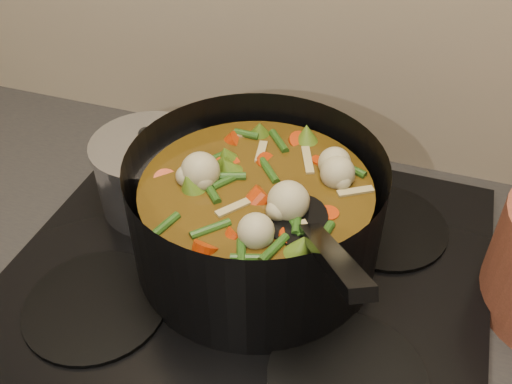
% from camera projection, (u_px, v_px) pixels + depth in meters
% --- Properties ---
extents(stovetop, '(0.62, 0.54, 0.03)m').
position_uv_depth(stovetop, '(250.00, 268.00, 0.78)').
color(stovetop, black).
rests_on(stovetop, counter).
extents(stockpot, '(0.39, 0.43, 0.24)m').
position_uv_depth(stockpot, '(256.00, 215.00, 0.74)').
color(stockpot, black).
rests_on(stockpot, stovetop).
extents(saucepan, '(0.16, 0.16, 0.14)m').
position_uv_depth(saucepan, '(152.00, 173.00, 0.83)').
color(saucepan, silver).
rests_on(saucepan, stovetop).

